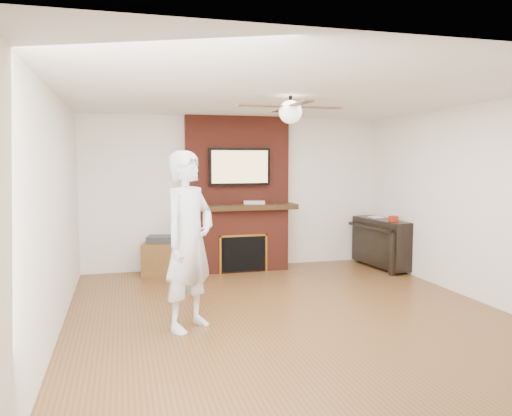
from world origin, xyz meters
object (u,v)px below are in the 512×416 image
object	(u,v)px
fireplace	(239,209)
person	(189,241)
piano	(382,242)
side_table	(161,257)

from	to	relation	value
fireplace	person	xyz separation A→B (m)	(-1.18, -2.73, -0.05)
person	piano	size ratio (longest dim) A/B	1.47
fireplace	piano	size ratio (longest dim) A/B	1.95
piano	person	bearing A→B (deg)	-154.43
person	piano	xyz separation A→B (m)	(3.48, 2.18, -0.50)
fireplace	side_table	size ratio (longest dim) A/B	3.91
fireplace	piano	xyz separation A→B (m)	(2.30, -0.55, -0.56)
person	piano	distance (m)	4.14
side_table	piano	bearing A→B (deg)	6.73
person	piano	bearing A→B (deg)	-10.62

